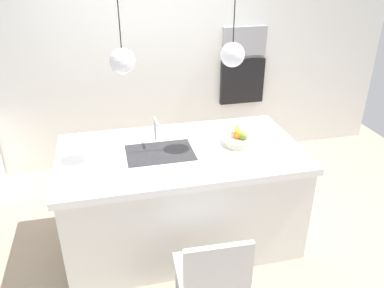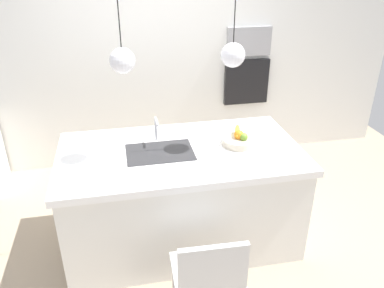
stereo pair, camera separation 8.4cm
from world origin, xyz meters
name	(u,v)px [view 1 (the left image)]	position (x,y,z in m)	size (l,w,h in m)	color
floor	(182,236)	(0.00, 0.00, 0.00)	(6.60, 6.60, 0.00)	tan
back_wall	(152,59)	(0.00, 1.65, 1.30)	(6.00, 0.10, 2.60)	white
kitchen_island	(181,196)	(0.00, 0.00, 0.47)	(2.05, 1.11, 0.93)	white
sink_basin	(160,153)	(-0.17, 0.00, 0.92)	(0.56, 0.40, 0.02)	#2D2D30
faucet	(156,127)	(-0.17, 0.21, 1.07)	(0.02, 0.17, 0.22)	silver
fruit_bowl	(238,139)	(0.52, 0.01, 0.97)	(0.29, 0.29, 0.15)	beige
microwave	(244,41)	(1.11, 1.58, 1.47)	(0.54, 0.08, 0.34)	#9E9EA3
oven	(242,81)	(1.11, 1.58, 0.97)	(0.56, 0.08, 0.56)	black
chair_near	(213,274)	(0.01, -0.99, 0.49)	(0.48, 0.44, 0.85)	silver
pendant_light_left	(122,61)	(-0.42, 0.00, 1.72)	(0.19, 0.19, 0.79)	silver
pendant_light_right	(232,55)	(0.42, 0.00, 1.72)	(0.19, 0.19, 0.79)	silver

